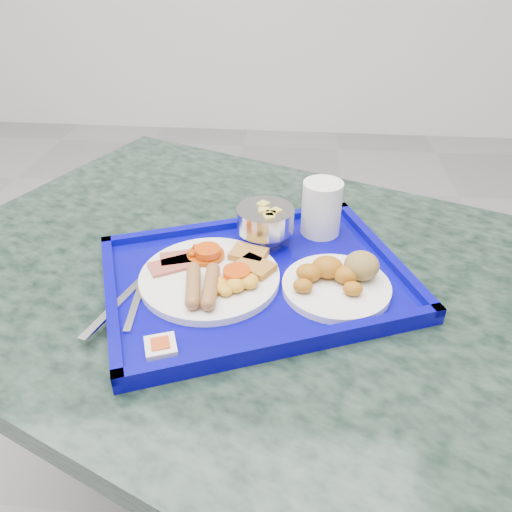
{
  "coord_description": "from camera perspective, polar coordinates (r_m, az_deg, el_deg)",
  "views": [
    {
      "loc": [
        0.41,
        -0.68,
        1.31
      ],
      "look_at": [
        0.35,
        -0.01,
        0.86
      ],
      "focal_mm": 35.0,
      "sensor_mm": 36.0,
      "label": 1
    }
  ],
  "objects": [
    {
      "name": "spoon",
      "position": [
        0.85,
        -11.83,
        -2.15
      ],
      "size": [
        0.04,
        0.19,
        0.01
      ],
      "rotation": [
        0.0,
        0.0,
        0.09
      ],
      "color": "#B6B6B8",
      "rests_on": "tray"
    },
    {
      "name": "main_plate",
      "position": [
        0.82,
        -4.86,
        -2.22
      ],
      "size": [
        0.23,
        0.23,
        0.04
      ],
      "rotation": [
        0.0,
        0.0,
        0.03
      ],
      "color": "white",
      "rests_on": "tray"
    },
    {
      "name": "fruit_bowl",
      "position": [
        0.9,
        1.08,
        4.13
      ],
      "size": [
        0.1,
        0.1,
        0.07
      ],
      "color": "#B6B6B8",
      "rests_on": "tray"
    },
    {
      "name": "knife",
      "position": [
        0.8,
        -15.3,
        -5.05
      ],
      "size": [
        0.07,
        0.18,
        0.0
      ],
      "primitive_type": "cube",
      "rotation": [
        0.0,
        0.0,
        -0.29
      ],
      "color": "#B6B6B8",
      "rests_on": "tray"
    },
    {
      "name": "juice_cup",
      "position": [
        0.93,
        7.51,
        5.65
      ],
      "size": [
        0.07,
        0.07,
        0.1
      ],
      "color": "white",
      "rests_on": "tray"
    },
    {
      "name": "jam_packet",
      "position": [
        0.71,
        -10.83,
        -10.23
      ],
      "size": [
        0.05,
        0.05,
        0.02
      ],
      "rotation": [
        0.0,
        0.0,
        0.36
      ],
      "color": "white",
      "rests_on": "tray"
    },
    {
      "name": "bread_plate",
      "position": [
        0.81,
        9.48,
        -2.58
      ],
      "size": [
        0.17,
        0.17,
        0.06
      ],
      "rotation": [
        0.0,
        0.0,
        0.35
      ],
      "color": "white",
      "rests_on": "tray"
    },
    {
      "name": "tray",
      "position": [
        0.84,
        0.0,
        -2.64
      ],
      "size": [
        0.58,
        0.51,
        0.03
      ],
      "rotation": [
        0.0,
        0.0,
        0.38
      ],
      "color": "#060396",
      "rests_on": "table"
    },
    {
      "name": "table",
      "position": [
        1.0,
        2.2,
        -11.98
      ],
      "size": [
        1.52,
        1.29,
        0.8
      ],
      "rotation": [
        0.0,
        0.0,
        -0.41
      ],
      "color": "slate",
      "rests_on": "floor"
    }
  ]
}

